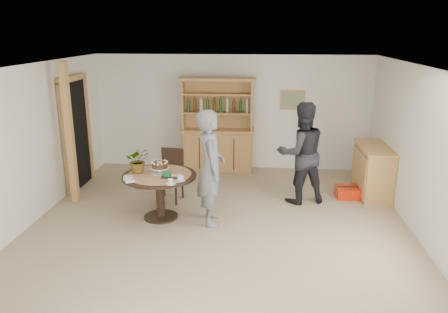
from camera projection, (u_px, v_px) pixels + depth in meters
ground at (216, 236)px, 6.59m from camera, size 7.00×7.00×0.00m
room_shell at (216, 124)px, 6.11m from camera, size 6.04×7.04×2.52m
doorway at (76, 132)px, 8.44m from camera, size 0.13×1.10×2.18m
pine_post at (69, 134)px, 7.62m from camera, size 0.12×0.12×2.50m
hutch at (218, 140)px, 9.53m from camera, size 1.62×0.54×2.04m
sideboard at (373, 171)px, 8.15m from camera, size 0.54×1.26×0.94m
dining_table at (160, 183)px, 7.10m from camera, size 1.20×1.20×0.76m
dining_chair at (171, 171)px, 7.91m from camera, size 0.48×0.48×0.95m
birthday_cake at (160, 166)px, 7.07m from camera, size 0.30×0.30×0.20m
flower_vase at (138, 160)px, 7.07m from camera, size 0.47×0.44×0.42m
gift_tray at (171, 175)px, 6.91m from camera, size 0.30×0.20×0.08m
coffee_cup_a at (180, 178)px, 6.74m from camera, size 0.15×0.15×0.09m
coffee_cup_b at (171, 182)px, 6.59m from camera, size 0.15×0.15×0.08m
napkins at (129, 179)px, 6.78m from camera, size 0.24×0.33×0.03m
teen_boy at (211, 168)px, 6.84m from camera, size 0.56×0.75×1.85m
adult_person at (301, 153)px, 7.70m from camera, size 1.05×0.92×1.82m
red_suitcase at (352, 192)px, 8.11m from camera, size 0.61×0.41×0.21m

